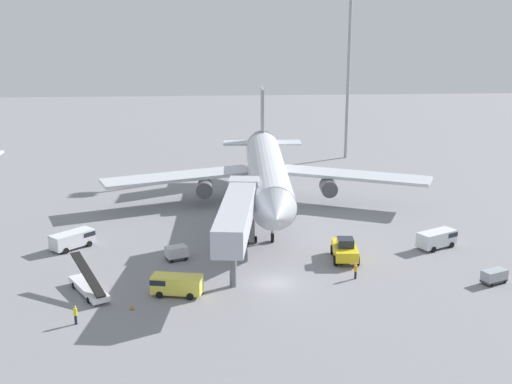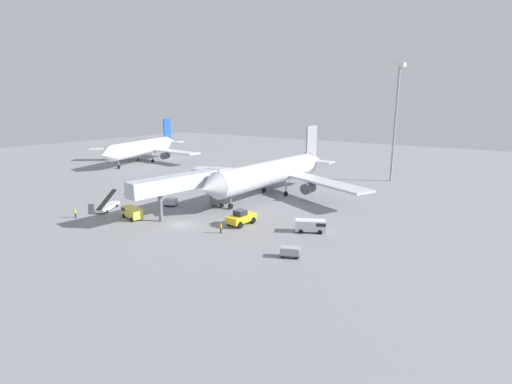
% 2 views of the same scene
% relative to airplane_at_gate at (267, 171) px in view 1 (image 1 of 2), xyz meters
% --- Properties ---
extents(ground_plane, '(300.00, 300.00, 0.00)m').
position_rel_airplane_at_gate_xyz_m(ground_plane, '(-1.52, -27.05, -5.16)').
color(ground_plane, gray).
extents(airplane_at_gate, '(46.26, 44.14, 14.56)m').
position_rel_airplane_at_gate_xyz_m(airplane_at_gate, '(0.00, 0.00, 0.00)').
color(airplane_at_gate, silver).
rests_on(airplane_at_gate, ground).
extents(jet_bridge, '(5.86, 20.92, 7.67)m').
position_rel_airplane_at_gate_xyz_m(jet_bridge, '(-4.82, -21.60, 0.67)').
color(jet_bridge, '#B2B7C1').
rests_on(jet_bridge, ground).
extents(pushback_tug, '(3.09, 5.40, 2.57)m').
position_rel_airplane_at_gate_xyz_m(pushback_tug, '(6.94, -21.05, -3.96)').
color(pushback_tug, yellow).
rests_on(pushback_tug, ground).
extents(belt_loader_truck, '(4.92, 6.84, 3.27)m').
position_rel_airplane_at_gate_xyz_m(belt_loader_truck, '(-19.69, -28.52, -4.39)').
color(belt_loader_truck, white).
rests_on(belt_loader_truck, ground).
extents(service_van_outer_left, '(5.12, 4.00, 1.98)m').
position_rel_airplane_at_gate_xyz_m(service_van_outer_left, '(18.44, -17.74, -4.02)').
color(service_van_outer_left, silver).
rests_on(service_van_outer_left, ground).
extents(service_van_rear_right, '(5.15, 2.83, 2.00)m').
position_rel_airplane_at_gate_xyz_m(service_van_rear_right, '(-11.25, -29.34, -4.01)').
color(service_van_rear_right, '#E5DB4C').
rests_on(service_van_rear_right, ground).
extents(service_van_near_center, '(5.01, 4.96, 1.91)m').
position_rel_airplane_at_gate_xyz_m(service_van_near_center, '(-23.69, -15.13, -4.05)').
color(service_van_near_center, silver).
rests_on(service_van_near_center, ground).
extents(baggage_cart_outer_right, '(2.88, 2.23, 1.40)m').
position_rel_airplane_at_gate_xyz_m(baggage_cart_outer_right, '(20.76, -28.50, -4.38)').
color(baggage_cart_outer_right, '#38383D').
rests_on(baggage_cart_outer_right, ground).
extents(baggage_cart_far_center, '(2.67, 2.26, 1.55)m').
position_rel_airplane_at_gate_xyz_m(baggage_cart_far_center, '(-11.61, -19.82, -4.30)').
color(baggage_cart_far_center, '#38383D').
rests_on(baggage_cart_far_center, ground).
extents(ground_crew_worker_foreground, '(0.45, 0.45, 1.71)m').
position_rel_airplane_at_gate_xyz_m(ground_crew_worker_foreground, '(7.01, -26.46, -4.25)').
color(ground_crew_worker_foreground, '#1E2333').
rests_on(ground_crew_worker_foreground, ground).
extents(ground_crew_worker_midground, '(0.45, 0.45, 1.76)m').
position_rel_airplane_at_gate_xyz_m(ground_crew_worker_midground, '(-19.71, -35.07, -4.23)').
color(ground_crew_worker_midground, '#1E2333').
rests_on(ground_crew_worker_midground, ground).
extents(safety_cone_alpha, '(0.32, 0.32, 0.49)m').
position_rel_airplane_at_gate_xyz_m(safety_cone_alpha, '(-15.13, -32.38, -4.92)').
color(safety_cone_alpha, black).
rests_on(safety_cone_alpha, ground).
extents(apron_light_mast, '(2.40, 2.40, 29.78)m').
position_rel_airplane_at_gate_xyz_m(apron_light_mast, '(17.11, 30.98, 15.03)').
color(apron_light_mast, '#93969B').
rests_on(apron_light_mast, ground).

